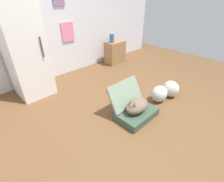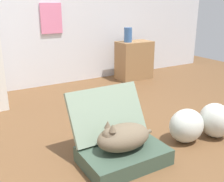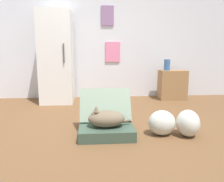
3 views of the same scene
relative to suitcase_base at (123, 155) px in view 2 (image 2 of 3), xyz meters
The scene contains 8 objects.
ground_plane 0.18m from the suitcase_base, 69.78° to the left, with size 7.68×7.68×0.00m, color brown.
suitcase_base is the anchor object (origin of this frame).
suitcase_lid 0.37m from the suitcase_base, 90.00° to the left, with size 0.66×0.45×0.04m, color gray.
cat 0.17m from the suitcase_base, behind, with size 0.52×0.28×0.25m.
plastic_bag_white 0.69m from the suitcase_base, ahead, with size 0.33×0.27×0.31m, color silver.
plastic_bag_clear 0.99m from the suitcase_base, ahead, with size 0.27×0.31×0.33m, color silver.
side_table 2.52m from the suitcase_base, 53.14° to the left, with size 0.55×0.34×0.61m, color olive.
vase_tall 2.50m from the suitcase_base, 55.57° to the left, with size 0.12×0.12×0.23m, color #38609E.
Camera 2 is at (-1.09, -1.73, 1.22)m, focal length 43.76 mm.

